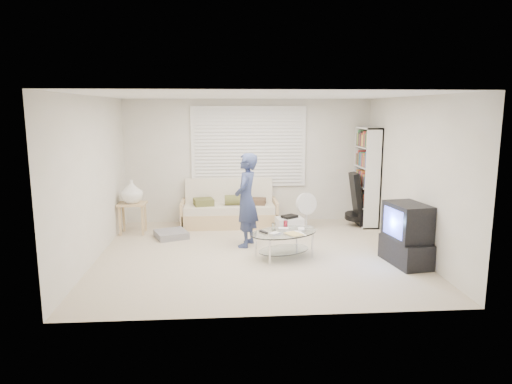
{
  "coord_description": "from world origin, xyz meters",
  "views": [
    {
      "loc": [
        -0.52,
        -7.03,
        2.3
      ],
      "look_at": [
        0.01,
        0.3,
        0.96
      ],
      "focal_mm": 32.0,
      "sensor_mm": 36.0,
      "label": 1
    }
  ],
  "objects": [
    {
      "name": "coffee_table",
      "position": [
        0.42,
        -0.2,
        0.33
      ],
      "size": [
        1.31,
        1.1,
        0.54
      ],
      "color": "silver",
      "rests_on": "ground"
    },
    {
      "name": "ground",
      "position": [
        0.0,
        0.0,
        0.0
      ],
      "size": [
        5.0,
        5.0,
        0.0
      ],
      "primitive_type": "plane",
      "color": "#B6A68E",
      "rests_on": "ground"
    },
    {
      "name": "standing_person",
      "position": [
        -0.14,
        0.47,
        0.79
      ],
      "size": [
        0.55,
        0.67,
        1.59
      ],
      "primitive_type": "imported",
      "rotation": [
        0.0,
        0.0,
        -1.9
      ],
      "color": "navy",
      "rests_on": "ground"
    },
    {
      "name": "floor_fan",
      "position": [
        1.08,
        1.51,
        0.42
      ],
      "size": [
        0.45,
        0.29,
        0.72
      ],
      "color": "white",
      "rests_on": "ground"
    },
    {
      "name": "room_shell",
      "position": [
        0.0,
        0.48,
        1.63
      ],
      "size": [
        5.02,
        4.52,
        2.51
      ],
      "color": "beige",
      "rests_on": "ground"
    },
    {
      "name": "guitar_case",
      "position": [
        2.1,
        1.64,
        0.47
      ],
      "size": [
        0.38,
        0.39,
        1.05
      ],
      "color": "black",
      "rests_on": "ground"
    },
    {
      "name": "grey_floor_pillow",
      "position": [
        -1.48,
        1.06,
        0.06
      ],
      "size": [
        0.69,
        0.69,
        0.12
      ],
      "primitive_type": "cube",
      "rotation": [
        0.0,
        0.0,
        0.38
      ],
      "color": "slate",
      "rests_on": "ground"
    },
    {
      "name": "storage_bin",
      "position": [
        0.71,
        1.22,
        0.15
      ],
      "size": [
        0.53,
        0.4,
        0.34
      ],
      "color": "white",
      "rests_on": "ground"
    },
    {
      "name": "side_table",
      "position": [
        -2.22,
        1.41,
        0.75
      ],
      "size": [
        0.51,
        0.41,
        1.01
      ],
      "color": "tan",
      "rests_on": "ground"
    },
    {
      "name": "futon_sofa",
      "position": [
        -0.41,
        1.87,
        0.3
      ],
      "size": [
        1.89,
        0.76,
        0.92
      ],
      "color": "tan",
      "rests_on": "ground"
    },
    {
      "name": "tv_unit",
      "position": [
        2.2,
        -0.63,
        0.45
      ],
      "size": [
        0.58,
        0.91,
        0.93
      ],
      "color": "black",
      "rests_on": "ground"
    },
    {
      "name": "window_blinds",
      "position": [
        0.0,
        2.2,
        1.55
      ],
      "size": [
        2.32,
        0.08,
        1.62
      ],
      "color": "silver",
      "rests_on": "ground"
    },
    {
      "name": "bookshelf",
      "position": [
        2.32,
        1.76,
        0.98
      ],
      "size": [
        0.31,
        0.82,
        1.95
      ],
      "color": "white",
      "rests_on": "ground"
    }
  ]
}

